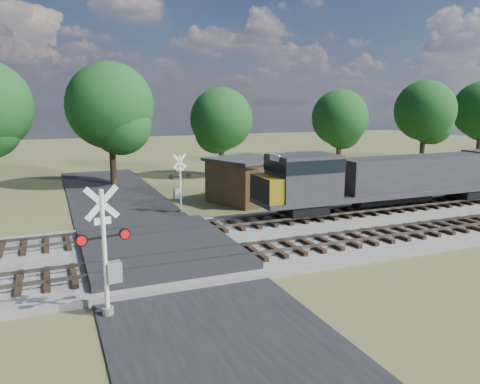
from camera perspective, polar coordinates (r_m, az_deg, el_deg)
name	(u,v)px	position (r m, az deg, el deg)	size (l,w,h in m)	color
ground	(161,257)	(22.74, -9.63, -7.85)	(160.00, 160.00, 0.00)	#4D532C
ballast_bed	(334,230)	(26.98, 11.34, -4.58)	(140.00, 10.00, 0.30)	gray
road	(161,256)	(22.73, -9.63, -7.76)	(7.00, 60.00, 0.08)	black
crossing_panel	(158,248)	(23.11, -9.93, -6.74)	(7.00, 9.00, 0.62)	#262628
track_near	(237,253)	(21.67, -0.32, -7.49)	(140.00, 2.60, 0.33)	black
track_far	(204,227)	(26.17, -4.44, -4.28)	(140.00, 2.60, 0.33)	black
crossing_signal_near	(108,263)	(16.57, -15.80, -8.34)	(1.84, 0.45, 4.58)	silver
crossing_signal_far	(179,189)	(31.08, -7.42, 0.42)	(1.58, 0.44, 3.96)	silver
equipment_shed	(247,180)	(34.35, 0.81, 1.52)	(6.16, 6.16, 3.26)	#4D3221
treeline	(175,111)	(43.60, -7.95, 9.72)	(78.85, 9.80, 10.72)	black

